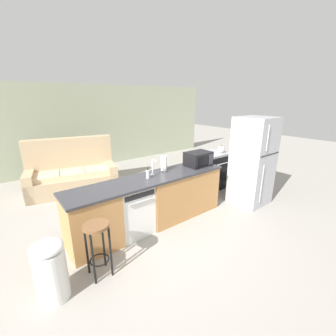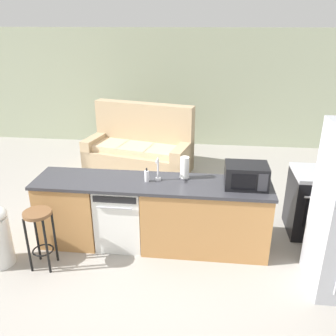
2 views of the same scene
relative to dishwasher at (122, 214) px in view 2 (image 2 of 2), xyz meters
The scene contains 11 objects.
ground_plane 0.49m from the dishwasher, ahead, with size 24.00×24.00×0.00m, color gray.
wall_back 4.33m from the dishwasher, 82.54° to the left, with size 10.00×0.06×2.60m.
kitchen_counter 0.49m from the dishwasher, ahead, with size 2.94×0.66×0.90m.
dishwasher is the anchor object (origin of this frame).
stove_range 2.66m from the dishwasher, 11.91° to the left, with size 0.76×0.68×0.90m.
microwave 1.65m from the dishwasher, ahead, with size 0.50×0.37×0.28m.
sink_faucet 0.77m from the dishwasher, ahead, with size 0.07×0.18×0.30m.
paper_towel_roll 1.02m from the dishwasher, 11.11° to the left, with size 0.14×0.14×0.28m.
soap_bottle 0.65m from the dishwasher, ahead, with size 0.06×0.06×0.18m.
bar_stool 1.02m from the dishwasher, 143.80° to the right, with size 0.32×0.32×0.74m.
couch 2.54m from the dishwasher, 95.18° to the left, with size 2.15×1.33×1.27m.
Camera 2 is at (0.80, -3.92, 2.74)m, focal length 38.00 mm.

